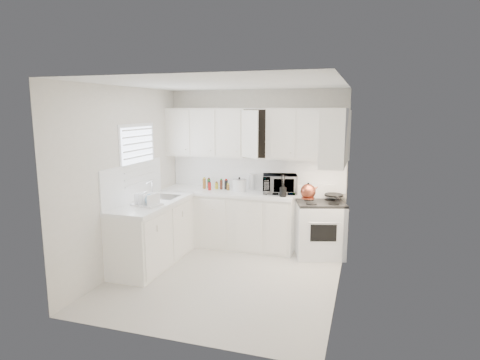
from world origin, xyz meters
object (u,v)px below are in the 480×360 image
at_px(tea_kettle, 308,190).
at_px(rice_cooker, 239,184).
at_px(dish_rack, 147,198).
at_px(stove, 320,222).
at_px(utensil_crock, 283,185).
at_px(microwave, 280,182).

relative_size(tea_kettle, rice_cooker, 1.24).
bearing_deg(dish_rack, stove, 41.50).
height_order(stove, utensil_crock, utensil_crock).
xyz_separation_m(utensil_crock, dish_rack, (-1.70, -1.16, -0.07)).
bearing_deg(microwave, stove, -21.43).
relative_size(stove, dish_rack, 2.95).
height_order(rice_cooker, dish_rack, rice_cooker).
distance_m(stove, rice_cooker, 1.44).
distance_m(tea_kettle, dish_rack, 2.39).
bearing_deg(rice_cooker, microwave, 16.19).
height_order(microwave, rice_cooker, microwave).
xyz_separation_m(microwave, dish_rack, (-1.60, -1.40, -0.08)).
relative_size(tea_kettle, utensil_crock, 0.81).
xyz_separation_m(tea_kettle, dish_rack, (-2.09, -1.15, -0.02)).
relative_size(rice_cooker, utensil_crock, 0.66).
distance_m(tea_kettle, microwave, 0.55).
xyz_separation_m(stove, dish_rack, (-2.27, -1.31, 0.50)).
xyz_separation_m(tea_kettle, rice_cooker, (-1.16, 0.22, -0.01)).
height_order(stove, rice_cooker, rice_cooker).
xyz_separation_m(stove, rice_cooker, (-1.34, 0.06, 0.51)).
distance_m(rice_cooker, dish_rack, 1.66).
relative_size(microwave, utensil_crock, 1.54).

